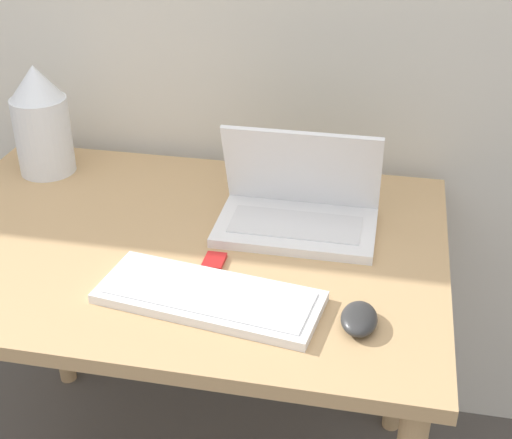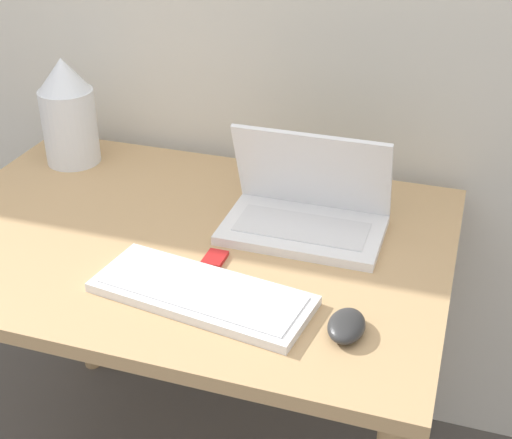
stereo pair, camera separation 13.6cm
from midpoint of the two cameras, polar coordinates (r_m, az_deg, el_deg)
name	(u,v)px [view 1 (the left image)]	position (r m, az deg, el deg)	size (l,w,h in m)	color
desk	(179,279)	(1.56, -8.66, -4.80)	(1.11, 0.78, 0.78)	tan
laptop	(298,206)	(1.51, 0.83, 1.00)	(0.33, 0.21, 0.22)	white
keyboard	(209,297)	(1.31, -6.76, -6.26)	(0.43, 0.21, 0.02)	white
mouse	(359,319)	(1.24, 5.15, -8.02)	(0.06, 0.10, 0.03)	#2D2D2D
vase	(41,121)	(1.81, -18.91, 7.41)	(0.13, 0.13, 0.27)	white
mp3_player	(214,261)	(1.41, -6.12, -3.41)	(0.04, 0.06, 0.01)	red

